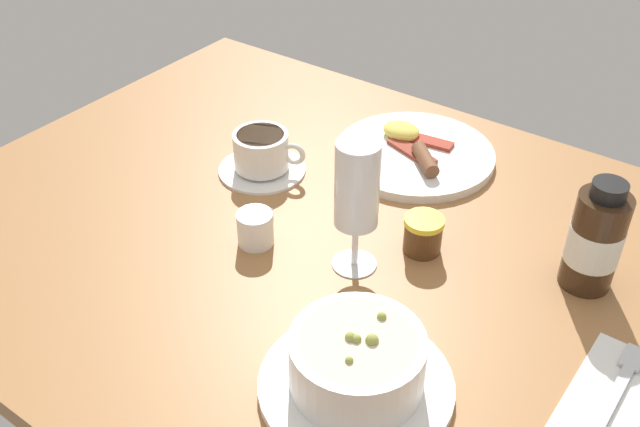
{
  "coord_description": "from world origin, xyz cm",
  "views": [
    {
      "loc": [
        44.41,
        -62.63,
        60.88
      ],
      "look_at": [
        3.11,
        -5.16,
        8.33
      ],
      "focal_mm": 41.14,
      "sensor_mm": 36.0,
      "label": 1
    }
  ],
  "objects_px": {
    "creamer_jug": "(256,228)",
    "breakfast_plate": "(413,152)",
    "sauce_bottle_brown": "(595,240)",
    "jam_jar": "(423,234)",
    "porridge_bowl": "(357,366)",
    "wine_glass": "(357,190)",
    "coffee_cup": "(262,154)",
    "cutlery_setting": "(626,402)"
  },
  "relations": [
    {
      "from": "cutlery_setting",
      "to": "breakfast_plate",
      "type": "relative_size",
      "value": 0.73
    },
    {
      "from": "creamer_jug",
      "to": "wine_glass",
      "type": "height_order",
      "value": "wine_glass"
    },
    {
      "from": "breakfast_plate",
      "to": "creamer_jug",
      "type": "bearing_deg",
      "value": -101.42
    },
    {
      "from": "cutlery_setting",
      "to": "wine_glass",
      "type": "height_order",
      "value": "wine_glass"
    },
    {
      "from": "cutlery_setting",
      "to": "creamer_jug",
      "type": "relative_size",
      "value": 3.18
    },
    {
      "from": "wine_glass",
      "to": "sauce_bottle_brown",
      "type": "distance_m",
      "value": 0.29
    },
    {
      "from": "cutlery_setting",
      "to": "sauce_bottle_brown",
      "type": "height_order",
      "value": "sauce_bottle_brown"
    },
    {
      "from": "wine_glass",
      "to": "breakfast_plate",
      "type": "relative_size",
      "value": 0.73
    },
    {
      "from": "breakfast_plate",
      "to": "wine_glass",
      "type": "bearing_deg",
      "value": -75.6
    },
    {
      "from": "jam_jar",
      "to": "breakfast_plate",
      "type": "xyz_separation_m",
      "value": [
        -0.12,
        0.19,
        -0.02
      ]
    },
    {
      "from": "porridge_bowl",
      "to": "jam_jar",
      "type": "height_order",
      "value": "porridge_bowl"
    },
    {
      "from": "porridge_bowl",
      "to": "wine_glass",
      "type": "distance_m",
      "value": 0.22
    },
    {
      "from": "wine_glass",
      "to": "jam_jar",
      "type": "relative_size",
      "value": 3.47
    },
    {
      "from": "creamer_jug",
      "to": "sauce_bottle_brown",
      "type": "distance_m",
      "value": 0.42
    },
    {
      "from": "cutlery_setting",
      "to": "coffee_cup",
      "type": "bearing_deg",
      "value": 168.23
    },
    {
      "from": "porridge_bowl",
      "to": "jam_jar",
      "type": "xyz_separation_m",
      "value": [
        -0.06,
        0.24,
        -0.01
      ]
    },
    {
      "from": "sauce_bottle_brown",
      "to": "breakfast_plate",
      "type": "distance_m",
      "value": 0.35
    },
    {
      "from": "sauce_bottle_brown",
      "to": "jam_jar",
      "type": "bearing_deg",
      "value": -162.35
    },
    {
      "from": "jam_jar",
      "to": "coffee_cup",
      "type": "bearing_deg",
      "value": 175.16
    },
    {
      "from": "jam_jar",
      "to": "sauce_bottle_brown",
      "type": "bearing_deg",
      "value": 17.65
    },
    {
      "from": "cutlery_setting",
      "to": "breakfast_plate",
      "type": "distance_m",
      "value": 0.51
    },
    {
      "from": "sauce_bottle_brown",
      "to": "coffee_cup",
      "type": "bearing_deg",
      "value": -175.57
    },
    {
      "from": "coffee_cup",
      "to": "jam_jar",
      "type": "relative_size",
      "value": 2.56
    },
    {
      "from": "coffee_cup",
      "to": "jam_jar",
      "type": "bearing_deg",
      "value": -4.84
    },
    {
      "from": "coffee_cup",
      "to": "breakfast_plate",
      "type": "relative_size",
      "value": 0.54
    },
    {
      "from": "porridge_bowl",
      "to": "creamer_jug",
      "type": "relative_size",
      "value": 3.67
    },
    {
      "from": "breakfast_plate",
      "to": "jam_jar",
      "type": "bearing_deg",
      "value": -57.07
    },
    {
      "from": "porridge_bowl",
      "to": "sauce_bottle_brown",
      "type": "distance_m",
      "value": 0.34
    },
    {
      "from": "breakfast_plate",
      "to": "porridge_bowl",
      "type": "bearing_deg",
      "value": -67.31
    },
    {
      "from": "cutlery_setting",
      "to": "porridge_bowl",
      "type": "bearing_deg",
      "value": -148.36
    },
    {
      "from": "creamer_jug",
      "to": "breakfast_plate",
      "type": "relative_size",
      "value": 0.23
    },
    {
      "from": "jam_jar",
      "to": "sauce_bottle_brown",
      "type": "relative_size",
      "value": 0.35
    },
    {
      "from": "creamer_jug",
      "to": "wine_glass",
      "type": "relative_size",
      "value": 0.31
    },
    {
      "from": "wine_glass",
      "to": "jam_jar",
      "type": "bearing_deg",
      "value": 53.93
    },
    {
      "from": "porridge_bowl",
      "to": "wine_glass",
      "type": "bearing_deg",
      "value": 123.99
    },
    {
      "from": "wine_glass",
      "to": "breakfast_plate",
      "type": "distance_m",
      "value": 0.29
    },
    {
      "from": "sauce_bottle_brown",
      "to": "breakfast_plate",
      "type": "xyz_separation_m",
      "value": [
        -0.32,
        0.13,
        -0.06
      ]
    },
    {
      "from": "creamer_jug",
      "to": "sauce_bottle_brown",
      "type": "bearing_deg",
      "value": 24.81
    },
    {
      "from": "porridge_bowl",
      "to": "coffee_cup",
      "type": "bearing_deg",
      "value": 142.23
    },
    {
      "from": "porridge_bowl",
      "to": "breakfast_plate",
      "type": "height_order",
      "value": "porridge_bowl"
    },
    {
      "from": "porridge_bowl",
      "to": "creamer_jug",
      "type": "height_order",
      "value": "porridge_bowl"
    },
    {
      "from": "coffee_cup",
      "to": "cutlery_setting",
      "type": "bearing_deg",
      "value": -11.77
    }
  ]
}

